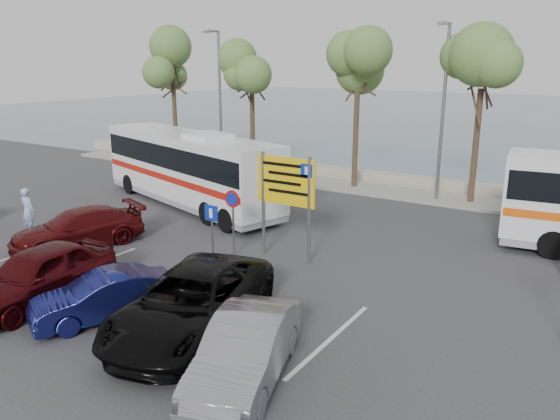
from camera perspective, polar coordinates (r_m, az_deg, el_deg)
The scene contains 21 objects.
ground at distance 16.92m, azimuth -8.14°, elevation -7.56°, with size 120.00×120.00×0.00m, color #343437.
kerb_strip at distance 28.45m, azimuth 10.45°, elevation 1.99°, with size 44.00×2.40×0.15m, color gray.
seawall at distance 30.22m, azimuth 11.92°, elevation 3.14°, with size 48.00×0.80×0.60m, color #AA9F88.
sea at distance 72.74m, azimuth 24.59°, elevation 8.90°, with size 140.00×140.00×0.00m, color #435E6B.
tree_far_left at distance 35.37m, azimuth -11.20°, elevation 14.78°, with size 3.20×3.20×7.60m.
tree_left at distance 31.56m, azimuth -2.98°, elevation 14.40°, with size 3.20×3.20×7.20m.
tree_mid at distance 28.29m, azimuth 8.21°, elevation 15.47°, with size 3.20×3.20×8.00m.
tree_right at distance 26.36m, azimuth 20.45°, elevation 13.64°, with size 3.20×3.20×7.40m.
street_lamp_left at distance 32.44m, azimuth -6.39°, elevation 11.87°, with size 0.45×1.15×8.01m.
street_lamp_right at distance 26.34m, azimuth 16.67°, elevation 10.53°, with size 0.45×1.15×8.01m.
direction_sign at distance 18.05m, azimuth 0.61°, elevation 2.19°, with size 2.20×0.12×3.60m.
sign_no_stop at distance 18.50m, azimuth -4.95°, elevation -0.27°, with size 0.60×0.08×2.35m.
sign_parking at distance 17.10m, azimuth -7.12°, elevation -2.02°, with size 0.50×0.07×2.25m.
lane_markings at distance 16.99m, azimuth -13.31°, elevation -7.72°, with size 12.02×4.20×0.01m, color silver, non-canonical shape.
coach_bus_left at distance 25.47m, azimuth -9.51°, elevation 4.08°, with size 11.55×5.59×3.53m.
car_blue at distance 15.09m, azimuth -17.82°, elevation -8.58°, with size 1.30×3.73×1.23m, color #10144C.
car_maroon at distance 21.03m, azimuth -20.39°, elevation -1.81°, with size 1.91×4.69×1.36m, color #540E10.
car_red at distance 16.71m, azimuth -23.94°, elevation -6.20°, with size 1.85×4.61×1.57m, color #40090C.
suv_black at distance 13.84m, azimuth -9.16°, elevation -9.46°, with size 2.61×5.66×1.57m, color black.
car_silver_b at distance 11.79m, azimuth -3.60°, elevation -14.44°, with size 1.48×4.24×1.40m, color gray.
pedestrian_near at distance 23.40m, azimuth -24.84°, elevation -0.03°, with size 0.66×0.43×1.80m, color #92AAD5.
Camera 1 is at (10.29, -11.71, 6.57)m, focal length 35.00 mm.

